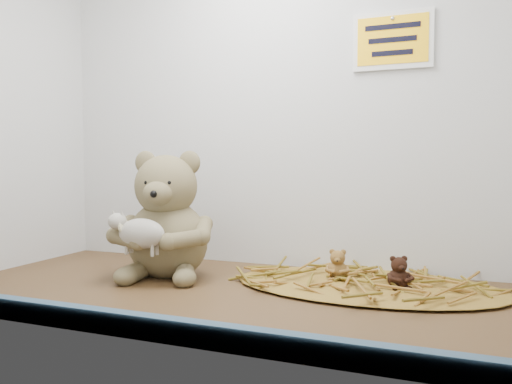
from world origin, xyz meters
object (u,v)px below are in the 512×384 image
at_px(main_teddy, 167,213).
at_px(mini_teddy_brown, 399,271).
at_px(toy_lamb, 142,234).
at_px(mini_teddy_tan, 338,263).

distance_m(main_teddy, mini_teddy_brown, 0.53).
bearing_deg(mini_teddy_brown, toy_lamb, 168.81).
relative_size(main_teddy, toy_lamb, 2.08).
distance_m(mini_teddy_tan, mini_teddy_brown, 0.14).
xyz_separation_m(toy_lamb, mini_teddy_tan, (0.39, 0.17, -0.07)).
bearing_deg(mini_teddy_tan, toy_lamb, -165.37).
height_order(main_teddy, toy_lamb, main_teddy).
bearing_deg(toy_lamb, mini_teddy_tan, 24.08).
relative_size(toy_lamb, mini_teddy_brown, 2.11).
bearing_deg(main_teddy, mini_teddy_brown, -10.79).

